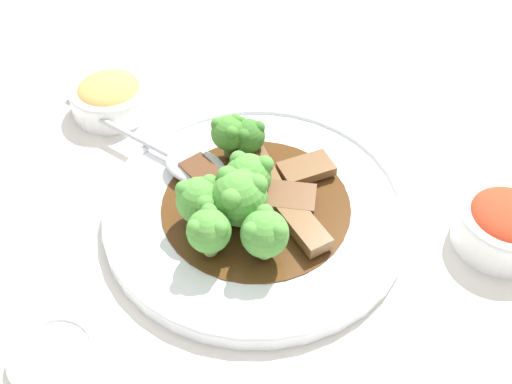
% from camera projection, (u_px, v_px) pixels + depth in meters
% --- Properties ---
extents(ground_plane, '(4.00, 4.00, 0.00)m').
position_uv_depth(ground_plane, '(256.00, 215.00, 0.61)').
color(ground_plane, silver).
extents(main_plate, '(0.31, 0.31, 0.02)m').
position_uv_depth(main_plate, '(256.00, 208.00, 0.60)').
color(main_plate, white).
rests_on(main_plate, ground_plane).
extents(beef_strip_0, '(0.07, 0.04, 0.01)m').
position_uv_depth(beef_strip_0, '(303.00, 227.00, 0.57)').
color(beef_strip_0, brown).
rests_on(beef_strip_0, main_plate).
extents(beef_strip_1, '(0.07, 0.06, 0.01)m').
position_uv_depth(beef_strip_1, '(255.00, 169.00, 0.62)').
color(beef_strip_1, brown).
rests_on(beef_strip_1, main_plate).
extents(beef_strip_2, '(0.05, 0.06, 0.01)m').
position_uv_depth(beef_strip_2, '(308.00, 170.00, 0.62)').
color(beef_strip_2, brown).
rests_on(beef_strip_2, main_plate).
extents(beef_strip_3, '(0.07, 0.07, 0.01)m').
position_uv_depth(beef_strip_3, '(281.00, 198.00, 0.59)').
color(beef_strip_3, brown).
rests_on(beef_strip_3, main_plate).
extents(beef_strip_4, '(0.07, 0.03, 0.01)m').
position_uv_depth(beef_strip_4, '(210.00, 182.00, 0.61)').
color(beef_strip_4, '#56331E').
rests_on(beef_strip_4, main_plate).
extents(broccoli_floret_0, '(0.05, 0.05, 0.06)m').
position_uv_depth(broccoli_floret_0, '(239.00, 197.00, 0.56)').
color(broccoli_floret_0, '#8EB756').
rests_on(broccoli_floret_0, main_plate).
extents(broccoli_floret_1, '(0.04, 0.04, 0.05)m').
position_uv_depth(broccoli_floret_1, '(228.00, 133.00, 0.62)').
color(broccoli_floret_1, '#7FA84C').
rests_on(broccoli_floret_1, main_plate).
extents(broccoli_floret_2, '(0.04, 0.04, 0.05)m').
position_uv_depth(broccoli_floret_2, '(209.00, 230.00, 0.53)').
color(broccoli_floret_2, '#7FA84C').
rests_on(broccoli_floret_2, main_plate).
extents(broccoli_floret_3, '(0.05, 0.05, 0.05)m').
position_uv_depth(broccoli_floret_3, '(250.00, 175.00, 0.58)').
color(broccoli_floret_3, '#7FA84C').
rests_on(broccoli_floret_3, main_plate).
extents(broccoli_floret_4, '(0.05, 0.05, 0.05)m').
position_uv_depth(broccoli_floret_4, '(200.00, 200.00, 0.56)').
color(broccoli_floret_4, '#8EB756').
rests_on(broccoli_floret_4, main_plate).
extents(broccoli_floret_5, '(0.04, 0.04, 0.05)m').
position_uv_depth(broccoli_floret_5, '(265.00, 233.00, 0.53)').
color(broccoli_floret_5, '#7FA84C').
rests_on(broccoli_floret_5, main_plate).
extents(broccoli_floret_6, '(0.04, 0.04, 0.04)m').
position_uv_depth(broccoli_floret_6, '(248.00, 135.00, 0.63)').
color(broccoli_floret_6, '#7FA84C').
rests_on(broccoli_floret_6, main_plate).
extents(serving_spoon, '(0.23, 0.09, 0.01)m').
position_uv_depth(serving_spoon, '(184.00, 161.00, 0.63)').
color(serving_spoon, '#B7B7BC').
rests_on(serving_spoon, main_plate).
extents(side_bowl_kimchi, '(0.09, 0.09, 0.05)m').
position_uv_depth(side_bowl_kimchi, '(505.00, 224.00, 0.57)').
color(side_bowl_kimchi, white).
rests_on(side_bowl_kimchi, ground_plane).
extents(side_bowl_appetizer, '(0.09, 0.09, 0.04)m').
position_uv_depth(side_bowl_appetizer, '(110.00, 96.00, 0.71)').
color(side_bowl_appetizer, white).
rests_on(side_bowl_appetizer, ground_plane).
extents(sauce_dish, '(0.07, 0.07, 0.01)m').
position_uv_depth(sauce_dish, '(53.00, 357.00, 0.49)').
color(sauce_dish, white).
rests_on(sauce_dish, ground_plane).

